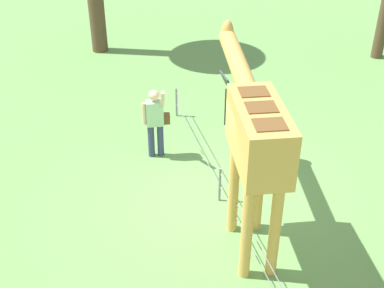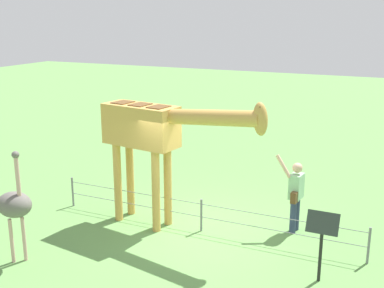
% 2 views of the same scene
% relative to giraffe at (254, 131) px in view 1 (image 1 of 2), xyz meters
% --- Properties ---
extents(ground_plane, '(60.00, 60.00, 0.00)m').
position_rel_giraffe_xyz_m(ground_plane, '(1.08, 0.09, -2.16)').
color(ground_plane, '#60934C').
extents(giraffe, '(3.92, 1.06, 3.10)m').
position_rel_giraffe_xyz_m(giraffe, '(0.00, 0.00, 0.00)').
color(giraffe, gold).
rests_on(giraffe, ground_plane).
extents(visitor, '(0.61, 0.59, 1.75)m').
position_rel_giraffe_xyz_m(visitor, '(2.95, 0.99, -1.26)').
color(visitor, navy).
rests_on(visitor, ground_plane).
extents(info_sign, '(0.56, 0.21, 1.32)m').
position_rel_giraffe_xyz_m(info_sign, '(3.85, -0.88, -1.21)').
color(info_sign, black).
rests_on(info_sign, ground_plane).
extents(wire_fence, '(7.05, 0.05, 0.75)m').
position_rel_giraffe_xyz_m(wire_fence, '(1.08, 0.15, -1.76)').
color(wire_fence, slate).
rests_on(wire_fence, ground_plane).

